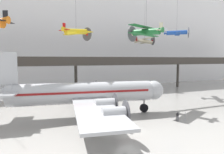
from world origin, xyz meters
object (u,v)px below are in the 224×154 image
object	(u,v)px
suspended_plane_cream_biplane	(145,41)
stanchion_barrier	(185,118)
airliner_silver_main	(83,93)
suspended_plane_green_biplane	(146,32)
suspended_plane_blue_trainer	(177,33)
info_sign_pedestal	(177,118)
suspended_plane_yellow_lowwing	(76,32)

from	to	relation	value
suspended_plane_cream_biplane	stanchion_barrier	size ratio (longest dim) A/B	10.39
airliner_silver_main	suspended_plane_green_biplane	size ratio (longest dim) A/B	2.38
airliner_silver_main	stanchion_barrier	world-z (taller)	airliner_silver_main
suspended_plane_blue_trainer	suspended_plane_cream_biplane	distance (m)	11.14
suspended_plane_green_biplane	info_sign_pedestal	world-z (taller)	suspended_plane_green_biplane
suspended_plane_yellow_lowwing	suspended_plane_green_biplane	world-z (taller)	suspended_plane_yellow_lowwing
suspended_plane_yellow_lowwing	info_sign_pedestal	distance (m)	20.95
airliner_silver_main	suspended_plane_green_biplane	xyz separation A→B (m)	(11.46, 1.90, 9.43)
suspended_plane_yellow_lowwing	stanchion_barrier	distance (m)	21.69
suspended_plane_yellow_lowwing	suspended_plane_green_biplane	bearing A→B (deg)	-49.89
airliner_silver_main	info_sign_pedestal	xyz separation A→B (m)	(10.95, -6.98, -2.85)
suspended_plane_yellow_lowwing	suspended_plane_blue_trainer	xyz separation A→B (m)	(24.40, 3.88, 1.49)
suspended_plane_cream_biplane	info_sign_pedestal	world-z (taller)	suspended_plane_cream_biplane
suspended_plane_green_biplane	stanchion_barrier	world-z (taller)	suspended_plane_green_biplane
suspended_plane_green_biplane	stanchion_barrier	xyz separation A→B (m)	(0.82, -8.84, -12.41)
suspended_plane_blue_trainer	airliner_silver_main	bearing A→B (deg)	-120.29
suspended_plane_yellow_lowwing	info_sign_pedestal	bearing A→B (deg)	-79.47
suspended_plane_blue_trainer	info_sign_pedestal	world-z (taller)	suspended_plane_blue_trainer
suspended_plane_blue_trainer	suspended_plane_green_biplane	world-z (taller)	suspended_plane_blue_trainer
airliner_silver_main	info_sign_pedestal	size ratio (longest dim) A/B	23.16
airliner_silver_main	suspended_plane_yellow_lowwing	world-z (taller)	suspended_plane_yellow_lowwing
airliner_silver_main	stanchion_barrier	size ratio (longest dim) A/B	26.67
airliner_silver_main	info_sign_pedestal	distance (m)	13.29
airliner_silver_main	suspended_plane_cream_biplane	xyz separation A→B (m)	(23.15, 21.31, 9.84)
suspended_plane_yellow_lowwing	suspended_plane_blue_trainer	distance (m)	24.75
info_sign_pedestal	suspended_plane_yellow_lowwing	bearing A→B (deg)	137.54
stanchion_barrier	info_sign_pedestal	xyz separation A→B (m)	(-1.33, -0.04, 0.13)
suspended_plane_green_biplane	stanchion_barrier	size ratio (longest dim) A/B	11.23
stanchion_barrier	info_sign_pedestal	world-z (taller)	info_sign_pedestal
suspended_plane_yellow_lowwing	suspended_plane_cream_biplane	world-z (taller)	suspended_plane_cream_biplane
info_sign_pedestal	suspended_plane_green_biplane	bearing A→B (deg)	96.86
airliner_silver_main	suspended_plane_blue_trainer	xyz separation A→B (m)	(25.04, 10.38, 10.95)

